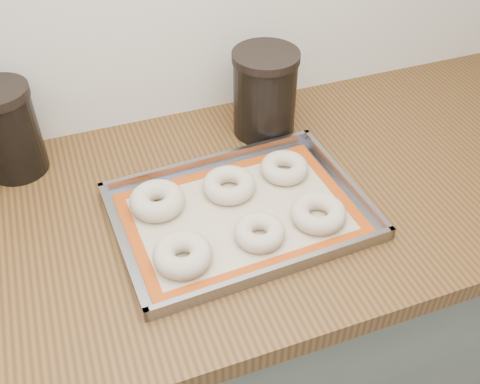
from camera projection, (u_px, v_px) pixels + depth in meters
name	position (u px, v px, depth m)	size (l,w,h in m)	color
cabinet	(141.00, 367.00, 1.34)	(3.00, 0.65, 0.86)	#5F665A
countertop	(112.00, 236.00, 1.04)	(3.06, 0.68, 0.04)	brown
baking_tray	(240.00, 213.00, 1.05)	(0.48, 0.35, 0.03)	gray
baking_mat	(240.00, 214.00, 1.05)	(0.43, 0.31, 0.00)	#C6B793
bagel_front_left	(183.00, 255.00, 0.95)	(0.10, 0.10, 0.04)	beige
bagel_front_mid	(260.00, 232.00, 0.99)	(0.09, 0.09, 0.03)	beige
bagel_front_right	(318.00, 213.00, 1.03)	(0.10, 0.10, 0.03)	beige
bagel_back_left	(157.00, 201.00, 1.05)	(0.10, 0.10, 0.04)	beige
bagel_back_mid	(229.00, 185.00, 1.09)	(0.10, 0.10, 0.03)	beige
bagel_back_right	(284.00, 168.00, 1.13)	(0.10, 0.10, 0.03)	beige
canister_mid	(8.00, 131.00, 1.10)	(0.12, 0.12, 0.19)	black
canister_right	(265.00, 93.00, 1.20)	(0.14, 0.14, 0.19)	black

